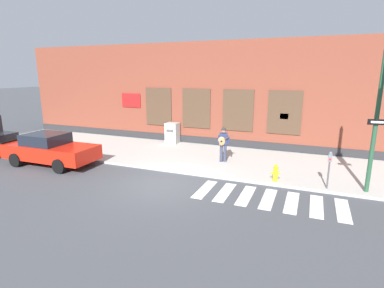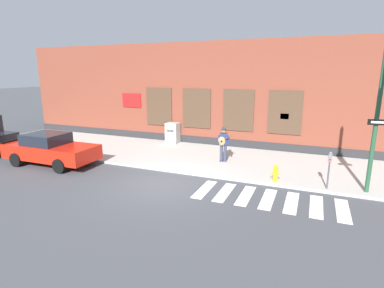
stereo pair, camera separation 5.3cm
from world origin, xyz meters
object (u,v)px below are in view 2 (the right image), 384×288
object	(u,v)px
parking_meter	(329,165)
utility_box	(173,133)
red_car	(50,149)
busker	(223,143)
fire_hydrant	(276,173)

from	to	relation	value
parking_meter	utility_box	size ratio (longest dim) A/B	1.14
red_car	utility_box	bearing A→B (deg)	58.70
busker	utility_box	size ratio (longest dim) A/B	1.34
busker	fire_hydrant	xyz separation A→B (m)	(2.73, -1.80, -0.62)
busker	fire_hydrant	size ratio (longest dim) A/B	2.41
busker	red_car	bearing A→B (deg)	-157.32
utility_box	red_car	bearing A→B (deg)	-121.30
busker	utility_box	bearing A→B (deg)	145.63
parking_meter	red_car	bearing A→B (deg)	-173.77
red_car	utility_box	distance (m)	7.05
parking_meter	fire_hydrant	distance (m)	2.01
red_car	busker	distance (m)	8.39
red_car	fire_hydrant	xyz separation A→B (m)	(10.46, 1.43, -0.31)
parking_meter	fire_hydrant	size ratio (longest dim) A/B	2.05
utility_box	fire_hydrant	world-z (taller)	utility_box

